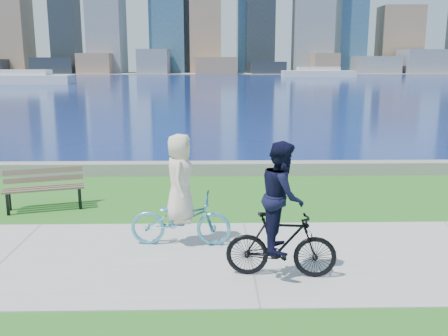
% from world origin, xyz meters
% --- Properties ---
extents(ground, '(320.00, 320.00, 0.00)m').
position_xyz_m(ground, '(0.00, 0.00, 0.00)').
color(ground, '#216019').
rests_on(ground, ground).
extents(concrete_path, '(80.00, 3.50, 0.02)m').
position_xyz_m(concrete_path, '(0.00, 0.00, 0.01)').
color(concrete_path, '#A1A09C').
rests_on(concrete_path, ground).
extents(seawall, '(90.00, 0.50, 0.35)m').
position_xyz_m(seawall, '(0.00, 6.20, 0.17)').
color(seawall, slate).
rests_on(seawall, ground).
extents(bay_water, '(320.00, 131.00, 0.01)m').
position_xyz_m(bay_water, '(0.00, 72.00, 0.00)').
color(bay_water, navy).
rests_on(bay_water, ground).
extents(far_shore, '(320.00, 30.00, 0.12)m').
position_xyz_m(far_shore, '(0.00, 130.00, 0.06)').
color(far_shore, gray).
rests_on(far_shore, ground).
extents(ferry_near, '(14.56, 4.16, 1.98)m').
position_xyz_m(ferry_near, '(-27.99, 64.75, 0.82)').
color(ferry_near, silver).
rests_on(ferry_near, ground).
extents(ferry_far, '(14.78, 4.22, 2.01)m').
position_xyz_m(ferry_far, '(21.08, 96.10, 0.83)').
color(ferry_far, silver).
rests_on(ferry_far, ground).
extents(park_bench, '(1.76, 1.02, 0.86)m').
position_xyz_m(park_bench, '(-4.28, 2.90, 0.53)').
color(park_bench, black).
rests_on(park_bench, ground).
extents(cyclist_woman, '(0.71, 1.78, 1.96)m').
position_xyz_m(cyclist_woman, '(-1.17, 0.61, 0.75)').
color(cyclist_woman, '#50A6C4').
rests_on(cyclist_woman, ground).
extents(cyclist_man, '(0.69, 1.68, 2.04)m').
position_xyz_m(cyclist_man, '(0.39, -0.75, 0.88)').
color(cyclist_man, black).
rests_on(cyclist_man, ground).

